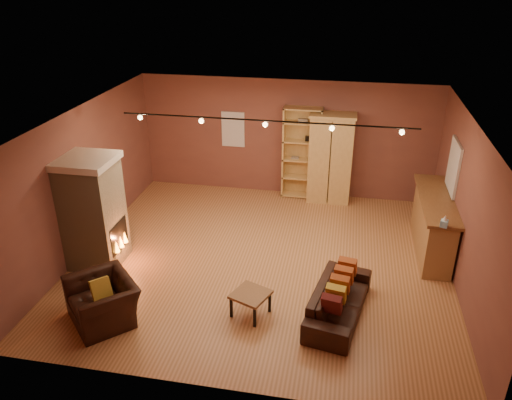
% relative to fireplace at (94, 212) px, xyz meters
% --- Properties ---
extents(floor, '(7.00, 7.00, 0.00)m').
position_rel_fireplace_xyz_m(floor, '(3.04, 0.60, -1.06)').
color(floor, '#985F36').
rests_on(floor, ground).
extents(ceiling, '(7.00, 7.00, 0.00)m').
position_rel_fireplace_xyz_m(ceiling, '(3.04, 0.60, 1.74)').
color(ceiling, brown).
rests_on(ceiling, back_wall).
extents(back_wall, '(7.00, 0.02, 2.80)m').
position_rel_fireplace_xyz_m(back_wall, '(3.04, 3.85, 0.34)').
color(back_wall, brown).
rests_on(back_wall, floor).
extents(left_wall, '(0.02, 6.50, 2.80)m').
position_rel_fireplace_xyz_m(left_wall, '(-0.46, 0.60, 0.34)').
color(left_wall, brown).
rests_on(left_wall, floor).
extents(right_wall, '(0.02, 6.50, 2.80)m').
position_rel_fireplace_xyz_m(right_wall, '(6.54, 0.60, 0.34)').
color(right_wall, brown).
rests_on(right_wall, floor).
extents(fireplace, '(1.01, 0.98, 2.12)m').
position_rel_fireplace_xyz_m(fireplace, '(0.00, 0.00, 0.00)').
color(fireplace, tan).
rests_on(fireplace, floor).
extents(back_window, '(0.56, 0.04, 0.86)m').
position_rel_fireplace_xyz_m(back_window, '(1.74, 3.83, 0.49)').
color(back_window, silver).
rests_on(back_window, back_wall).
extents(bookcase, '(0.90, 0.35, 2.21)m').
position_rel_fireplace_xyz_m(bookcase, '(3.43, 3.73, 0.06)').
color(bookcase, '#DAB16A').
rests_on(bookcase, floor).
extents(armoire, '(1.05, 0.60, 2.13)m').
position_rel_fireplace_xyz_m(armoire, '(4.12, 3.58, 0.01)').
color(armoire, '#DAB16A').
rests_on(armoire, floor).
extents(bar_counter, '(0.63, 2.36, 1.13)m').
position_rel_fireplace_xyz_m(bar_counter, '(6.24, 1.64, -0.49)').
color(bar_counter, '#A77C4C').
rests_on(bar_counter, floor).
extents(tissue_box, '(0.15, 0.15, 0.22)m').
position_rel_fireplace_xyz_m(tissue_box, '(6.19, 0.47, 0.16)').
color(tissue_box, '#83B6D3').
rests_on(tissue_box, bar_counter).
extents(right_window, '(0.05, 0.90, 1.00)m').
position_rel_fireplace_xyz_m(right_window, '(6.51, 2.00, 0.59)').
color(right_window, silver).
rests_on(right_window, right_wall).
extents(loveseat, '(0.89, 1.93, 0.77)m').
position_rel_fireplace_xyz_m(loveseat, '(4.53, -0.77, -0.68)').
color(loveseat, black).
rests_on(loveseat, floor).
extents(armchair, '(1.25, 1.26, 0.94)m').
position_rel_fireplace_xyz_m(armchair, '(0.87, -1.58, -0.59)').
color(armchair, black).
rests_on(armchair, floor).
extents(coffee_table, '(0.70, 0.70, 0.41)m').
position_rel_fireplace_xyz_m(coffee_table, '(3.14, -1.02, -0.71)').
color(coffee_table, brown).
rests_on(coffee_table, floor).
extents(track_rail, '(5.20, 0.09, 0.13)m').
position_rel_fireplace_xyz_m(track_rail, '(3.04, 0.80, 1.63)').
color(track_rail, black).
rests_on(track_rail, ceiling).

